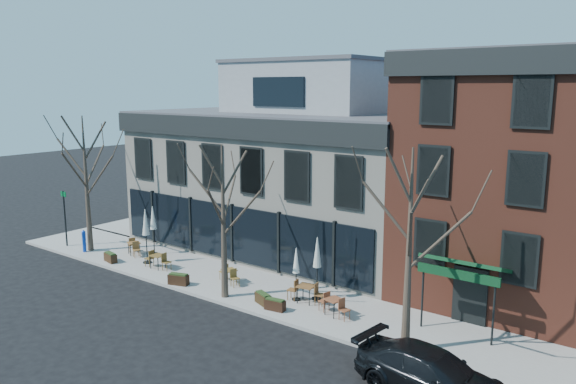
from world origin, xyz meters
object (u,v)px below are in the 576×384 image
Objects in this scene: parked_sedan at (432,375)px; cafe_set_0 at (134,247)px; umbrella_0 at (153,221)px; call_box at (84,240)px.

parked_sedan is 20.05m from cafe_set_0.
umbrella_0 is at bearing 38.57° from cafe_set_0.
cafe_set_0 is 1.94m from umbrella_0.
cafe_set_0 is (2.73, 1.43, -0.26)m from call_box.
parked_sedan is 3.90× the size of call_box.
cafe_set_0 is at bearing 27.68° from call_box.
parked_sedan is 1.83× the size of umbrella_0.
parked_sedan reaches higher than cafe_set_0.
umbrella_0 is at bearing 83.43° from parked_sedan.
umbrella_0 reaches higher than parked_sedan.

